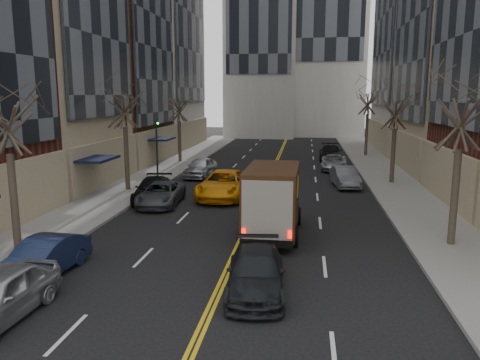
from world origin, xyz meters
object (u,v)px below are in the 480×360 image
(ups_truck, at_px, (273,200))
(taxi, at_px, (224,184))
(pedestrian, at_px, (290,204))
(observer_sedan, at_px, (256,272))

(ups_truck, height_order, taxi, ups_truck)
(taxi, distance_m, pedestrian, 6.56)
(observer_sedan, distance_m, pedestrian, 8.67)
(ups_truck, bearing_deg, observer_sedan, -89.92)
(observer_sedan, relative_size, pedestrian, 2.64)
(taxi, bearing_deg, observer_sedan, -74.46)
(observer_sedan, height_order, taxi, taxi)
(observer_sedan, distance_m, taxi, 14.06)
(taxi, bearing_deg, ups_truck, -63.03)
(ups_truck, xyz_separation_m, pedestrian, (0.71, 2.37, -0.73))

